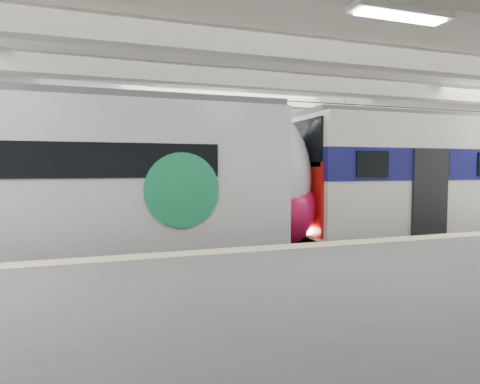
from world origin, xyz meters
name	(u,v)px	position (x,y,z in m)	size (l,w,h in m)	color
station_hall	(279,148)	(0.00, -1.74, 3.24)	(36.00, 24.00, 5.75)	black
modern_emu	(80,189)	(-4.66, 0.00, 2.24)	(14.15, 2.92, 4.55)	silver
older_rer	(473,179)	(8.22, 0.00, 2.34)	(13.53, 2.99, 4.46)	silver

